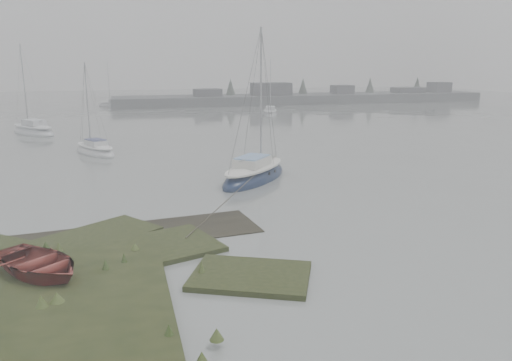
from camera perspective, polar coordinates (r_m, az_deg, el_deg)
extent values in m
plane|color=slate|center=(44.60, -11.32, 4.88)|extent=(160.00, 160.00, 0.00)
cube|color=#4C4F51|center=(81.60, 5.61, 9.24)|extent=(60.00, 8.00, 1.60)
cube|color=#424247|center=(76.32, -5.56, 9.56)|extent=(4.00, 3.00, 2.20)
cube|color=#424247|center=(78.63, 1.74, 10.01)|extent=(6.00, 3.00, 3.00)
cube|color=#424247|center=(82.96, 9.80, 9.83)|extent=(3.00, 3.00, 2.50)
cube|color=#424247|center=(88.71, 16.94, 9.51)|extent=(5.00, 3.00, 2.00)
cube|color=#424247|center=(92.01, 20.17, 9.64)|extent=(3.00, 3.00, 2.80)
cone|color=#384238|center=(79.01, -2.93, 10.31)|extent=(2.00, 2.00, 3.50)
cone|color=#384238|center=(82.43, 5.38, 10.40)|extent=(2.00, 2.00, 3.50)
cone|color=#384238|center=(87.39, 12.89, 10.29)|extent=(2.00, 2.00, 3.50)
cone|color=#384238|center=(91.96, 17.92, 10.12)|extent=(2.00, 2.00, 3.50)
ellipsoid|color=#0D1834|center=(27.69, -0.18, 0.28)|extent=(5.72, 6.08, 1.53)
ellipsoid|color=silver|center=(27.56, -0.18, 1.52)|extent=(4.88, 5.20, 0.43)
cube|color=silver|center=(27.25, -0.43, 2.19)|extent=(2.44, 2.51, 0.45)
cube|color=#7092BF|center=(27.20, -0.43, 2.71)|extent=(2.25, 2.31, 0.07)
cylinder|color=#939399|center=(27.76, 0.57, 9.75)|extent=(0.10, 0.10, 7.19)
cylinder|color=#939399|center=(27.04, -0.60, 2.65)|extent=(1.73, 1.94, 0.08)
ellipsoid|color=silver|center=(37.48, -17.91, 3.05)|extent=(3.71, 5.07, 1.19)
ellipsoid|color=silver|center=(37.40, -17.96, 3.76)|extent=(3.13, 4.36, 0.34)
cube|color=silver|center=(37.17, -17.85, 4.17)|extent=(1.71, 1.97, 0.35)
cube|color=#14194C|center=(37.14, -17.87, 4.47)|extent=(1.58, 1.82, 0.06)
cylinder|color=#939399|center=(37.62, -18.72, 8.43)|extent=(0.08, 0.08, 5.59)
cylinder|color=#939399|center=(37.02, -17.78, 4.45)|extent=(0.97, 1.76, 0.06)
ellipsoid|color=silver|center=(49.91, -24.08, 4.98)|extent=(5.26, 6.15, 1.49)
ellipsoid|color=silver|center=(49.84, -24.15, 5.66)|extent=(4.47, 5.27, 0.42)
cube|color=silver|center=(49.57, -24.04, 6.07)|extent=(2.31, 2.48, 0.44)
cube|color=silver|center=(49.54, -24.07, 6.35)|extent=(2.13, 2.28, 0.07)
cylinder|color=#939399|center=(50.25, -24.99, 10.02)|extent=(0.10, 0.10, 7.02)
cylinder|color=#939399|center=(49.39, -23.98, 6.34)|extent=(1.52, 2.03, 0.08)
ellipsoid|color=#A0A4AA|center=(61.92, 1.63, 7.52)|extent=(3.24, 5.43, 1.25)
ellipsoid|color=silver|center=(61.87, 1.63, 7.99)|extent=(2.71, 4.70, 0.35)
cube|color=silver|center=(61.62, 1.63, 8.25)|extent=(1.61, 2.03, 0.37)
cube|color=#B2B7BE|center=(61.60, 1.63, 8.45)|extent=(1.49, 1.87, 0.06)
cylinder|color=#939399|center=(62.32, 1.67, 10.98)|extent=(0.08, 0.08, 5.90)
cylinder|color=#939399|center=(61.46, 1.63, 8.43)|extent=(0.72, 1.98, 0.07)
ellipsoid|color=silver|center=(77.71, -15.90, 8.21)|extent=(5.14, 3.47, 1.19)
ellipsoid|color=white|center=(77.67, -15.92, 8.56)|extent=(4.44, 2.92, 0.34)
cube|color=white|center=(77.57, -15.79, 8.78)|extent=(1.97, 1.65, 0.35)
cube|color=silver|center=(77.55, -15.80, 8.93)|extent=(1.81, 1.52, 0.06)
cylinder|color=#939399|center=(77.77, -16.50, 10.79)|extent=(0.08, 0.08, 5.61)
cylinder|color=#939399|center=(77.49, -15.70, 8.93)|extent=(1.82, 0.85, 0.06)
imported|color=maroon|center=(16.32, -23.65, -8.63)|extent=(4.07, 4.23, 0.71)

